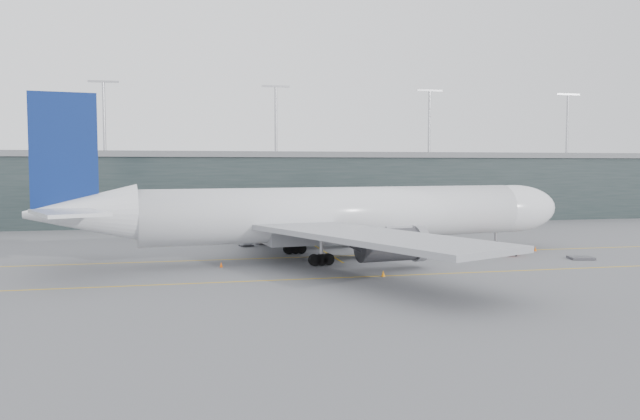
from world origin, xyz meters
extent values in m
plane|color=#5D5D63|center=(0.00, 0.00, 0.00)|extent=(320.00, 320.00, 0.00)
cube|color=gold|center=(0.00, -4.00, 0.01)|extent=(160.00, 0.25, 0.02)
cube|color=gold|center=(0.00, -20.00, 0.01)|extent=(160.00, 0.25, 0.02)
cube|color=gold|center=(5.00, 20.00, 0.01)|extent=(0.25, 60.00, 0.02)
cube|color=#1C2726|center=(0.00, 58.00, 7.00)|extent=(240.00, 35.00, 14.00)
cube|color=#5D6063|center=(0.00, 58.00, 14.60)|extent=(240.00, 36.00, 1.20)
cylinder|color=#9E9EA3|center=(-30.00, 48.00, 22.00)|extent=(0.60, 0.60, 14.00)
cylinder|color=#9E9EA3|center=(5.00, 48.00, 22.00)|extent=(0.60, 0.60, 14.00)
cylinder|color=#9E9EA3|center=(40.00, 48.00, 22.00)|extent=(0.60, 0.60, 14.00)
cylinder|color=#9E9EA3|center=(75.00, 48.00, 22.00)|extent=(0.60, 0.60, 14.00)
cylinder|color=silver|center=(5.59, -5.47, 5.93)|extent=(51.96, 13.65, 6.94)
ellipsoid|color=silver|center=(32.78, -1.86, 5.93)|extent=(15.36, 8.80, 6.94)
cone|color=silver|center=(-26.03, -9.66, 6.72)|extent=(13.08, 8.22, 6.66)
cube|color=gray|center=(4.49, -5.61, 3.25)|extent=(18.49, 7.90, 2.24)
cube|color=black|center=(37.00, -1.30, 7.05)|extent=(2.88, 3.65, 0.90)
cube|color=gray|center=(4.55, -23.11, 4.81)|extent=(22.21, 33.79, 0.62)
cylinder|color=#38383E|center=(9.21, -15.71, 2.91)|extent=(8.28, 4.91, 3.92)
cube|color=gray|center=(-0.02, 11.29, 4.81)|extent=(14.73, 33.59, 0.62)
cylinder|color=#38383E|center=(6.42, 5.37, 2.91)|extent=(8.28, 4.91, 3.92)
cube|color=navy|center=(-27.70, -9.88, 13.77)|extent=(7.29, 1.51, 13.43)
cube|color=silver|center=(-26.33, -15.91, 7.28)|extent=(9.55, 11.67, 0.39)
cube|color=silver|center=(-27.95, -3.71, 7.28)|extent=(7.41, 10.79, 0.39)
cylinder|color=black|center=(30.01, -2.23, 0.62)|extent=(1.28, 0.61, 1.23)
cylinder|color=#9E9EA3|center=(30.01, -2.23, 1.46)|extent=(0.34, 0.34, 2.91)
cylinder|color=black|center=(1.86, -11.38, 0.73)|extent=(1.52, 0.75, 1.46)
cylinder|color=black|center=(0.45, -0.73, 0.73)|extent=(1.52, 0.75, 1.46)
cube|color=#28282D|center=(20.78, 1.87, 4.95)|extent=(3.25, 3.64, 2.77)
cube|color=#28282D|center=(20.58, 10.09, 4.95)|extent=(2.79, 12.92, 2.47)
cube|color=#28282D|center=(20.27, 22.95, 4.95)|extent=(3.03, 12.93, 2.57)
cube|color=#28282D|center=(19.96, 35.81, 4.95)|extent=(3.28, 12.93, 2.67)
cylinder|color=#9E9EA3|center=(20.56, 10.78, 1.88)|extent=(0.49, 0.49, 3.76)
cube|color=#38383E|center=(20.56, 10.78, 0.35)|extent=(2.01, 1.53, 0.69)
cylinder|color=#28282D|center=(20.78, 40.50, 4.95)|extent=(3.96, 3.96, 2.97)
cylinder|color=#28282D|center=(20.78, 40.50, 1.78)|extent=(1.78, 1.78, 3.56)
cube|color=#AF180C|center=(28.66, -8.69, 0.80)|extent=(2.36, 1.84, 1.23)
cylinder|color=black|center=(27.80, -8.94, 0.19)|extent=(0.40, 0.24, 0.38)
cylinder|color=black|center=(29.25, -9.36, 0.19)|extent=(0.40, 0.24, 0.38)
cylinder|color=black|center=(28.06, -8.03, 0.19)|extent=(0.40, 0.24, 0.38)
cylinder|color=black|center=(29.51, -8.45, 0.19)|extent=(0.40, 0.24, 0.38)
cube|color=#38373C|center=(36.21, -13.55, 0.18)|extent=(3.43, 2.98, 0.30)
cube|color=#38383E|center=(-5.36, 8.92, 0.14)|extent=(2.25, 2.00, 0.19)
cube|color=#A1A3AC|center=(-5.36, 8.92, 0.99)|extent=(1.86, 1.80, 1.41)
cube|color=#263996|center=(-5.36, 8.92, 1.72)|extent=(1.92, 1.86, 0.08)
cube|color=#38383E|center=(-2.40, 10.81, 0.16)|extent=(2.55, 2.26, 0.22)
cube|color=#B1B8BE|center=(-2.40, 10.81, 1.13)|extent=(2.11, 2.03, 1.62)
cube|color=#263996|center=(-2.40, 10.81, 1.98)|extent=(2.17, 2.10, 0.09)
cube|color=#38383E|center=(-0.86, 10.10, 0.16)|extent=(2.54, 2.25, 0.22)
cube|color=#B2B7BF|center=(-0.86, 10.10, 1.13)|extent=(2.10, 2.03, 1.62)
cube|color=#263996|center=(-0.86, 10.10, 1.97)|extent=(2.17, 2.09, 0.09)
cone|color=#D1550B|center=(34.61, -5.30, 0.35)|extent=(0.44, 0.44, 0.70)
cone|color=orange|center=(6.87, -20.33, 0.35)|extent=(0.44, 0.44, 0.71)
cone|color=#F4580D|center=(10.66, 12.56, 0.35)|extent=(0.44, 0.44, 0.71)
cone|color=#F75D0D|center=(-10.22, -10.13, 0.32)|extent=(0.40, 0.40, 0.64)
camera|label=1|loc=(-14.49, -85.25, 12.12)|focal=35.00mm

